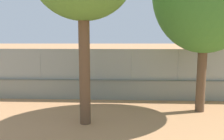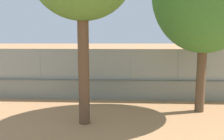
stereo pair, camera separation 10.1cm
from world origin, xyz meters
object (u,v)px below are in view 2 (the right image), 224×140
object	(u,v)px
player_at_service_line	(153,80)
sports_ball	(162,96)
spare_ball_by_wall	(221,94)
player_foreground_swinging	(83,70)
courtside_bench	(86,88)

from	to	relation	value
player_at_service_line	sports_ball	bearing A→B (deg)	100.91
sports_ball	spare_ball_by_wall	size ratio (longest dim) A/B	2.19
player_at_service_line	sports_ball	distance (m)	1.96
player_foreground_swinging	courtside_bench	size ratio (longest dim) A/B	0.96
player_foreground_swinging	courtside_bench	distance (m)	6.20
player_foreground_swinging	spare_ball_by_wall	xyz separation A→B (m)	(-10.78, 6.17, -0.88)
player_at_service_line	player_foreground_swinging	size ratio (longest dim) A/B	0.97
player_at_service_line	sports_ball	xyz separation A→B (m)	(-0.34, 1.75, -0.81)
player_foreground_swinging	sports_ball	bearing A→B (deg)	133.37
spare_ball_by_wall	courtside_bench	world-z (taller)	courtside_bench
sports_ball	player_at_service_line	bearing A→B (deg)	-79.09
player_foreground_swinging	spare_ball_by_wall	world-z (taller)	player_foreground_swinging
spare_ball_by_wall	courtside_bench	size ratio (longest dim) A/B	0.05
sports_ball	courtside_bench	distance (m)	5.40
player_at_service_line	spare_ball_by_wall	distance (m)	4.90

